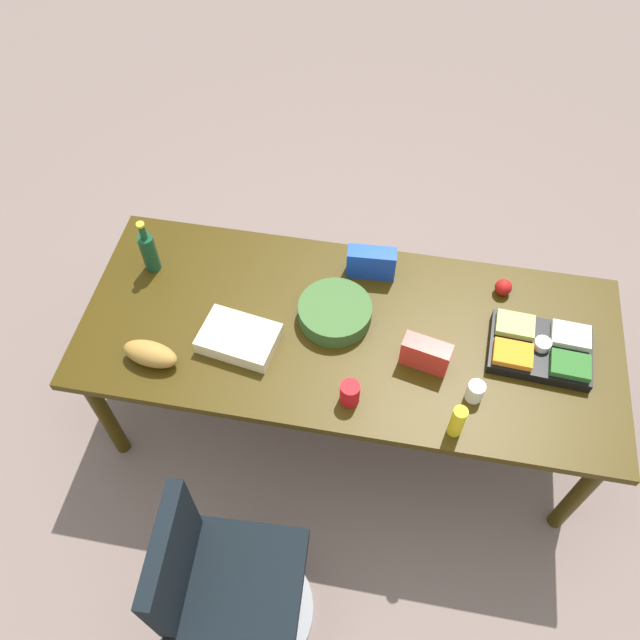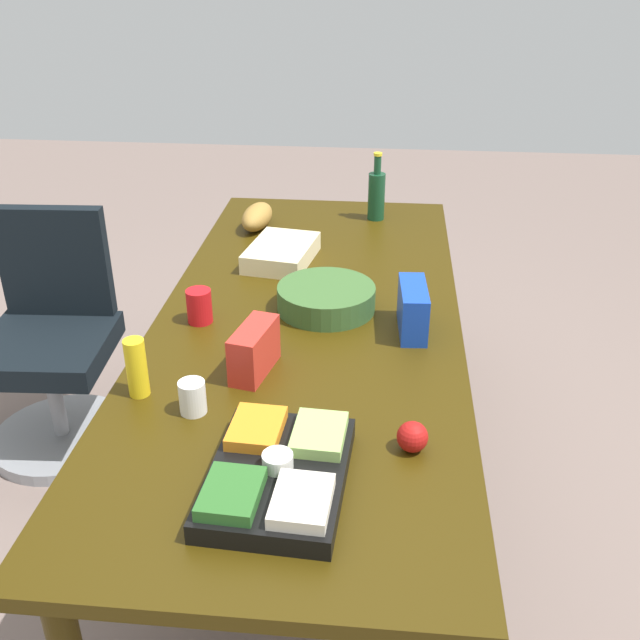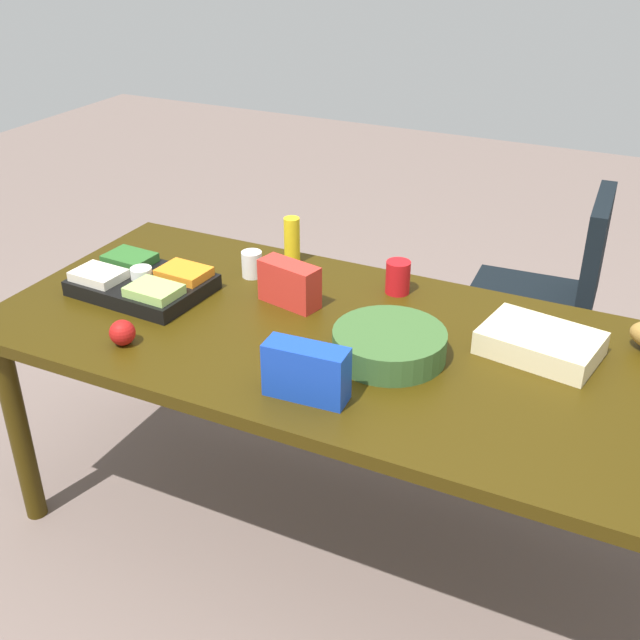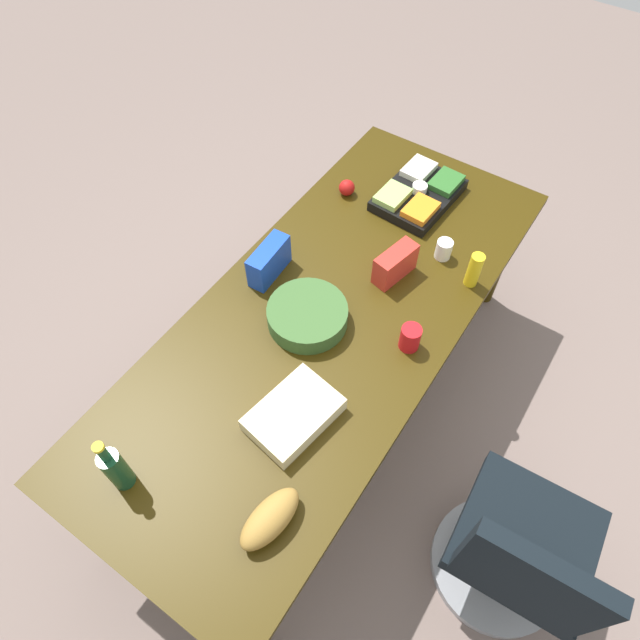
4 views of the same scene
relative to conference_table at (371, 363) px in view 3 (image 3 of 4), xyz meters
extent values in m
plane|color=#77645D|center=(0.00, 0.00, -0.69)|extent=(10.00, 10.00, 0.00)
cube|color=#362806|center=(0.00, 0.00, 0.05)|extent=(2.34, 0.98, 0.04)
cylinder|color=#362806|center=(1.08, -0.40, -0.33)|extent=(0.07, 0.07, 0.72)
cylinder|color=#362806|center=(1.08, 0.40, -0.33)|extent=(0.07, 0.07, 0.72)
cylinder|color=gray|center=(-0.26, -1.05, -0.67)|extent=(0.56, 0.56, 0.05)
cylinder|color=gray|center=(-0.26, -1.05, -0.44)|extent=(0.06, 0.06, 0.40)
cube|color=black|center=(-0.26, -1.05, -0.25)|extent=(0.51, 0.51, 0.09)
cube|color=black|center=(-0.48, -1.06, 0.02)|extent=(0.08, 0.43, 0.45)
cube|color=red|center=(0.33, -0.11, 0.14)|extent=(0.21, 0.12, 0.14)
cube|color=black|center=(0.80, 0.02, 0.10)|extent=(0.44, 0.32, 0.05)
cube|color=orange|center=(0.68, -0.04, 0.14)|extent=(0.17, 0.13, 0.03)
cube|color=#2C6427|center=(0.92, -0.06, 0.14)|extent=(0.17, 0.13, 0.03)
cube|color=#9BC664|center=(0.69, 0.11, 0.14)|extent=(0.17, 0.13, 0.03)
cube|color=beige|center=(0.92, 0.09, 0.14)|extent=(0.17, 0.13, 0.03)
cylinder|color=white|center=(0.80, 0.02, 0.14)|extent=(0.07, 0.07, 0.04)
cylinder|color=red|center=(0.05, -0.34, 0.13)|extent=(0.08, 0.08, 0.11)
cylinder|color=yellow|center=(0.47, -0.40, 0.15)|extent=(0.06, 0.06, 0.17)
cube|color=#1640B9|center=(0.05, 0.33, 0.15)|extent=(0.22, 0.09, 0.15)
sphere|color=#AC1412|center=(0.65, 0.32, 0.11)|extent=(0.08, 0.08, 0.08)
cylinder|color=white|center=(0.54, -0.24, 0.12)|extent=(0.08, 0.08, 0.09)
cube|color=beige|center=(-0.45, -0.15, 0.11)|extent=(0.35, 0.27, 0.07)
cylinder|color=#385E2B|center=(-0.07, 0.05, 0.11)|extent=(0.38, 0.38, 0.08)
camera|label=1|loc=(0.15, -1.59, 2.39)|focal=36.33mm
camera|label=2|loc=(2.09, 0.24, 1.18)|focal=41.46mm
camera|label=3|loc=(-0.72, 1.83, 1.22)|focal=43.73mm
camera|label=4|loc=(-1.12, -0.71, 1.91)|focal=31.32mm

